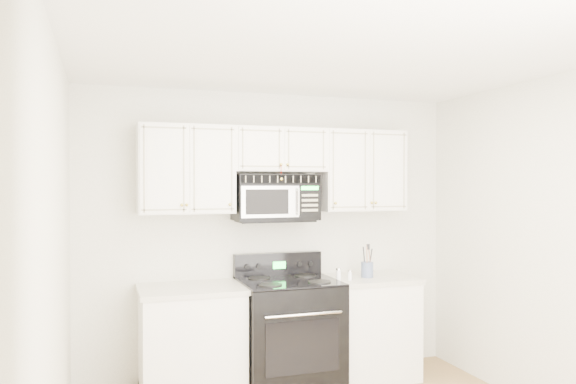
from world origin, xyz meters
name	(u,v)px	position (x,y,z in m)	size (l,w,h in m)	color
room	(354,259)	(0.00, 0.00, 1.30)	(3.51, 3.51, 2.61)	olive
base_cabinet_left	(191,346)	(-0.80, 1.44, 0.43)	(0.86, 0.65, 0.92)	silver
base_cabinet_right	(366,330)	(0.80, 1.44, 0.43)	(0.86, 0.65, 0.92)	silver
range	(289,332)	(0.04, 1.40, 0.48)	(0.83, 0.75, 1.14)	black
upper_cabinets	(278,166)	(0.00, 1.58, 1.93)	(2.44, 0.37, 0.75)	silver
microwave	(275,197)	(-0.03, 1.56, 1.65)	(0.74, 0.42, 0.41)	black
utensil_crock	(367,269)	(0.80, 1.40, 0.99)	(0.11, 0.11, 0.30)	slate
shaker_salt	(339,274)	(0.48, 1.32, 0.98)	(0.05, 0.05, 0.11)	white
shaker_pepper	(350,275)	(0.58, 1.30, 0.97)	(0.04, 0.04, 0.09)	white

